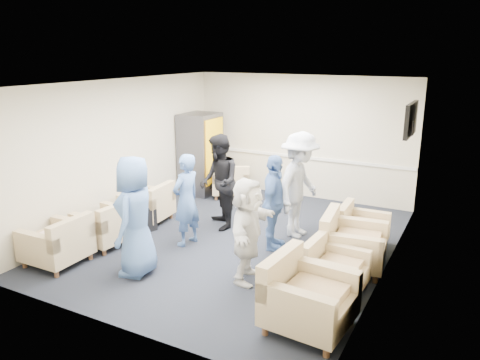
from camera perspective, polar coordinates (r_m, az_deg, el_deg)
The scene contains 25 objects.
floor at distance 8.22m, azimuth -0.37°, elevation -7.37°, with size 6.00×6.00×0.00m, color black.
ceiling at distance 7.59m, azimuth -0.41°, elevation 11.77°, with size 6.00×6.00×0.00m, color white.
back_wall at distance 10.48m, azimuth 7.42°, elevation 5.24°, with size 5.00×0.02×2.70m, color beige.
front_wall at distance 5.45m, azimuth -15.51°, elevation -4.89°, with size 5.00×0.02×2.70m, color beige.
left_wall at distance 9.21m, azimuth -14.25°, elevation 3.48°, with size 0.02×6.00×2.70m, color beige.
right_wall at distance 7.01m, azimuth 17.94°, elevation -0.54°, with size 0.02×6.00×2.70m, color beige.
chair_rail at distance 10.55m, azimuth 7.30°, elevation 2.82°, with size 4.98×0.04×0.06m, color silver.
tv at distance 8.62m, azimuth 20.10°, elevation 6.92°, with size 0.10×1.00×0.58m.
armchair_left_near at distance 7.74m, azimuth -21.19°, elevation -7.30°, with size 0.84×0.84×0.67m.
armchair_left_mid at distance 8.24m, azimuth -15.92°, elevation -5.49°, with size 0.88×0.88×0.65m.
armchair_left_far at distance 9.14m, azimuth -10.99°, elevation -3.09°, with size 0.87×0.87×0.65m.
armchair_right_near at distance 5.73m, azimuth 7.89°, elevation -14.17°, with size 1.01×1.01×0.75m.
armchair_right_midnear at distance 6.61m, azimuth 11.14°, elevation -10.75°, with size 0.80×0.80×0.61m.
armchair_right_midfar at distance 7.31m, azimuth 13.21°, elevation -7.73°, with size 1.01×1.01×0.73m.
armchair_right_far at distance 8.12m, azimuth 14.43°, elevation -5.87°, with size 0.79×0.79×0.61m.
armchair_corner at distance 10.54m, azimuth -1.14°, elevation -0.30°, with size 1.10×1.10×0.65m.
vending_machine at distance 10.74m, azimuth -4.81°, elevation 3.22°, with size 0.75×0.87×1.84m.
backpack at distance 8.78m, azimuth -11.13°, elevation -4.42°, with size 0.33×0.28×0.48m.
pillow at distance 7.69m, azimuth -21.36°, elevation -6.10°, with size 0.44×0.33×0.13m, color silver.
person_front_left at distance 6.93m, azimuth -12.63°, elevation -4.33°, with size 0.87×0.56×1.78m, color #4569A7.
person_mid_left at distance 7.86m, azimuth -6.58°, elevation -2.44°, with size 0.57×0.38×1.57m, color #4569A7.
person_back_left at distance 8.54m, azimuth -2.56°, elevation -0.26°, with size 0.85×0.66×1.75m, color black.
person_back_right at distance 8.19m, azimuth 7.25°, elevation -0.65°, with size 1.21×0.69×1.87m, color white.
person_mid_right at distance 7.64m, azimuth 4.11°, elevation -2.81°, with size 0.94×0.39×1.60m, color #4569A7.
person_front_right at distance 6.61m, azimuth 0.95°, elevation -6.12°, with size 1.41×0.45×1.52m, color silver.
Camera 1 is at (3.58, -6.67, 3.20)m, focal length 35.00 mm.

